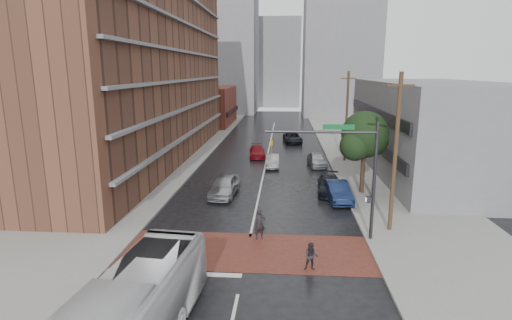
# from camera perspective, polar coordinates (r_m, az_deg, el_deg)

# --- Properties ---
(ground) EXTENTS (160.00, 160.00, 0.00)m
(ground) POSITION_cam_1_polar(r_m,az_deg,el_deg) (22.84, -1.41, -13.44)
(ground) COLOR black
(ground) RESTS_ON ground
(crosswalk) EXTENTS (14.00, 5.00, 0.02)m
(crosswalk) POSITION_cam_1_polar(r_m,az_deg,el_deg) (23.29, -1.29, -12.88)
(crosswalk) COLOR brown
(crosswalk) RESTS_ON ground
(sidewalk_west) EXTENTS (9.00, 90.00, 0.15)m
(sidewalk_west) POSITION_cam_1_polar(r_m,az_deg,el_deg) (48.42, -12.17, 0.51)
(sidewalk_west) COLOR gray
(sidewalk_west) RESTS_ON ground
(sidewalk_east) EXTENTS (9.00, 90.00, 0.15)m
(sidewalk_east) POSITION_cam_1_polar(r_m,az_deg,el_deg) (47.45, 15.57, 0.08)
(sidewalk_east) COLOR gray
(sidewalk_east) RESTS_ON ground
(apartment_block) EXTENTS (10.00, 44.00, 28.00)m
(apartment_block) POSITION_cam_1_polar(r_m,az_deg,el_deg) (47.37, -16.37, 16.98)
(apartment_block) COLOR brown
(apartment_block) RESTS_ON ground
(storefront_west) EXTENTS (8.00, 16.00, 7.00)m
(storefront_west) POSITION_cam_1_polar(r_m,az_deg,el_deg) (76.00, -6.56, 7.67)
(storefront_west) COLOR maroon
(storefront_west) RESTS_ON ground
(building_east) EXTENTS (11.00, 26.00, 9.00)m
(building_east) POSITION_cam_1_polar(r_m,az_deg,el_deg) (43.28, 23.72, 4.25)
(building_east) COLOR gray
(building_east) RESTS_ON ground
(distant_tower_west) EXTENTS (18.00, 16.00, 32.00)m
(distant_tower_west) POSITION_cam_1_polar(r_m,az_deg,el_deg) (99.88, -5.30, 16.07)
(distant_tower_west) COLOR gray
(distant_tower_west) RESTS_ON ground
(distant_tower_east) EXTENTS (16.00, 14.00, 36.00)m
(distant_tower_east) POSITION_cam_1_polar(r_m,az_deg,el_deg) (93.51, 12.05, 17.31)
(distant_tower_east) COLOR gray
(distant_tower_east) RESTS_ON ground
(distant_tower_center) EXTENTS (12.00, 10.00, 24.00)m
(distant_tower_center) POSITION_cam_1_polar(r_m,az_deg,el_deg) (115.44, 3.24, 13.65)
(distant_tower_center) COLOR gray
(distant_tower_center) RESTS_ON ground
(street_tree) EXTENTS (4.20, 4.10, 6.90)m
(street_tree) POSITION_cam_1_polar(r_m,az_deg,el_deg) (33.51, 15.29, 3.10)
(street_tree) COLOR #332319
(street_tree) RESTS_ON ground
(signal_mast) EXTENTS (6.50, 0.30, 7.20)m
(signal_mast) POSITION_cam_1_polar(r_m,az_deg,el_deg) (23.83, 13.27, -0.58)
(signal_mast) COLOR #2D2D33
(signal_mast) RESTS_ON ground
(utility_pole_near) EXTENTS (1.60, 0.26, 10.00)m
(utility_pole_near) POSITION_cam_1_polar(r_m,az_deg,el_deg) (25.80, 19.28, 0.97)
(utility_pole_near) COLOR #473321
(utility_pole_near) RESTS_ON ground
(utility_pole_far) EXTENTS (1.60, 0.26, 10.00)m
(utility_pole_far) POSITION_cam_1_polar(r_m,az_deg,el_deg) (45.19, 12.82, 6.14)
(utility_pole_far) COLOR #473321
(utility_pole_far) RESTS_ON ground
(pedestrian_a) EXTENTS (0.82, 0.69, 1.91)m
(pedestrian_a) POSITION_cam_1_polar(r_m,az_deg,el_deg) (24.48, 0.51, -9.14)
(pedestrian_a) COLOR black
(pedestrian_a) RESTS_ON ground
(pedestrian_b) EXTENTS (0.75, 0.60, 1.49)m
(pedestrian_b) POSITION_cam_1_polar(r_m,az_deg,el_deg) (21.20, 7.91, -13.51)
(pedestrian_b) COLOR #262127
(pedestrian_b) RESTS_ON ground
(car_travel_a) EXTENTS (2.36, 5.06, 1.68)m
(car_travel_a) POSITION_cam_1_polar(r_m,az_deg,el_deg) (32.73, -4.55, -3.71)
(car_travel_a) COLOR #A0A4A8
(car_travel_a) RESTS_ON ground
(car_travel_b) EXTENTS (1.55, 4.08, 1.33)m
(car_travel_b) POSITION_cam_1_polar(r_m,az_deg,el_deg) (42.35, 2.34, -0.13)
(car_travel_b) COLOR #9C9DA3
(car_travel_b) RESTS_ON ground
(car_travel_c) EXTENTS (2.24, 4.64, 1.30)m
(car_travel_c) POSITION_cam_1_polar(r_m,az_deg,el_deg) (47.23, 0.18, 1.21)
(car_travel_c) COLOR maroon
(car_travel_c) RESTS_ON ground
(suv_travel) EXTENTS (2.90, 5.32, 1.41)m
(suv_travel) POSITION_cam_1_polar(r_m,az_deg,el_deg) (56.69, 5.25, 3.16)
(suv_travel) COLOR black
(suv_travel) RESTS_ON ground
(car_parked_near) EXTENTS (2.06, 4.79, 1.53)m
(car_parked_near) POSITION_cam_1_polar(r_m,az_deg,el_deg) (32.08, 11.58, -4.41)
(car_parked_near) COLOR #132044
(car_parked_near) RESTS_ON ground
(car_parked_mid) EXTENTS (2.27, 4.88, 1.38)m
(car_parked_mid) POSITION_cam_1_polar(r_m,az_deg,el_deg) (33.98, 10.43, -3.52)
(car_parked_mid) COLOR black
(car_parked_mid) RESTS_ON ground
(car_parked_far) EXTENTS (2.16, 4.49, 1.48)m
(car_parked_far) POSITION_cam_1_polar(r_m,az_deg,el_deg) (43.12, 8.68, 0.07)
(car_parked_far) COLOR #9FA0A6
(car_parked_far) RESTS_ON ground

